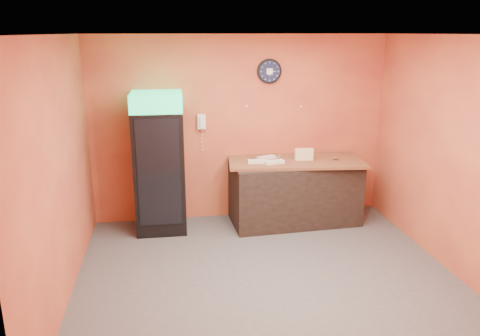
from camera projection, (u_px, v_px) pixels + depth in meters
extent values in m
plane|color=#47474C|center=(267.00, 275.00, 5.64)|extent=(4.50, 4.50, 0.00)
cube|color=#D76E3C|center=(240.00, 129.00, 7.14)|extent=(4.50, 0.02, 2.80)
cube|color=#D76E3C|center=(59.00, 173.00, 4.90)|extent=(0.02, 4.00, 2.80)
cube|color=#D76E3C|center=(452.00, 156.00, 5.59)|extent=(0.02, 4.00, 2.80)
cube|color=white|center=(271.00, 34.00, 4.85)|extent=(4.50, 4.00, 0.02)
cube|color=black|center=(160.00, 171.00, 6.76)|extent=(0.72, 0.72, 1.77)
cube|color=#16C26A|center=(156.00, 102.00, 6.48)|extent=(0.72, 0.72, 0.25)
cube|color=black|center=(160.00, 173.00, 6.40)|extent=(0.59, 0.03, 1.52)
cube|color=black|center=(295.00, 192.00, 7.12)|extent=(1.94, 0.93, 0.95)
cylinder|color=black|center=(269.00, 71.00, 6.94)|extent=(0.37, 0.05, 0.37)
cylinder|color=#0F1433|center=(270.00, 71.00, 6.91)|extent=(0.31, 0.01, 0.31)
cube|color=white|center=(270.00, 71.00, 6.91)|extent=(0.09, 0.00, 0.09)
cube|color=white|center=(201.00, 122.00, 6.97)|extent=(0.12, 0.07, 0.22)
cube|color=white|center=(202.00, 122.00, 6.92)|extent=(0.05, 0.04, 0.18)
cube|color=brown|center=(296.00, 161.00, 6.98)|extent=(2.07, 1.07, 0.04)
cube|color=beige|center=(304.00, 158.00, 6.96)|extent=(0.28, 0.12, 0.06)
cube|color=beige|center=(304.00, 154.00, 6.94)|extent=(0.28, 0.12, 0.06)
cube|color=beige|center=(304.00, 151.00, 6.93)|extent=(0.28, 0.12, 0.06)
cube|color=silver|center=(258.00, 161.00, 6.80)|extent=(0.31, 0.15, 0.04)
cube|color=silver|center=(274.00, 162.00, 6.77)|extent=(0.31, 0.18, 0.04)
cube|color=silver|center=(267.00, 158.00, 7.01)|extent=(0.30, 0.21, 0.04)
cylinder|color=silver|center=(280.00, 156.00, 7.07)|extent=(0.05, 0.05, 0.05)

